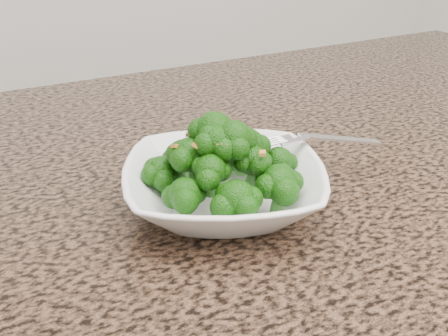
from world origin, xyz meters
TOP-DOWN VIEW (x-y plane):
  - granite_counter at (0.00, 0.30)m, footprint 1.64×1.04m
  - bowl at (-0.09, 0.27)m, footprint 0.29×0.29m
  - broccoli_pile at (-0.09, 0.27)m, footprint 0.19×0.19m
  - garlic_topping at (-0.09, 0.27)m, footprint 0.11×0.11m
  - fork at (0.01, 0.28)m, footprint 0.18×0.06m

SIDE VIEW (x-z plane):
  - granite_counter at x=0.00m, z-range 0.87..0.90m
  - bowl at x=-0.09m, z-range 0.90..0.95m
  - fork at x=0.01m, z-range 0.95..0.97m
  - broccoli_pile at x=-0.09m, z-range 0.95..1.02m
  - garlic_topping at x=-0.09m, z-range 1.02..1.03m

